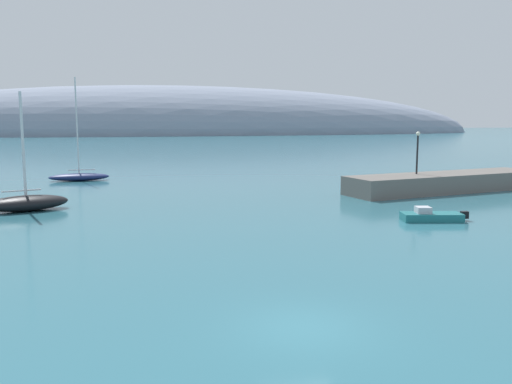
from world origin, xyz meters
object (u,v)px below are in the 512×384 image
(motorboat_teal_alongside_breakwater, at_px, (431,216))
(harbor_lamp_post, at_px, (418,147))
(sailboat_black_mid_mooring, at_px, (26,202))
(sailboat_navy_near_shore, at_px, (79,176))

(motorboat_teal_alongside_breakwater, bearing_deg, harbor_lamp_post, -103.59)
(motorboat_teal_alongside_breakwater, distance_m, harbor_lamp_post, 14.03)
(sailboat_black_mid_mooring, height_order, harbor_lamp_post, sailboat_black_mid_mooring)
(motorboat_teal_alongside_breakwater, xyz_separation_m, harbor_lamp_post, (5.94, 12.18, 3.60))
(motorboat_teal_alongside_breakwater, bearing_deg, sailboat_navy_near_shore, -37.87)
(sailboat_navy_near_shore, relative_size, motorboat_teal_alongside_breakwater, 2.47)
(sailboat_black_mid_mooring, relative_size, harbor_lamp_post, 2.24)
(motorboat_teal_alongside_breakwater, relative_size, harbor_lamp_post, 1.16)
(motorboat_teal_alongside_breakwater, height_order, harbor_lamp_post, harbor_lamp_post)
(sailboat_navy_near_shore, xyz_separation_m, harbor_lamp_post, (29.29, -15.91, 3.39))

